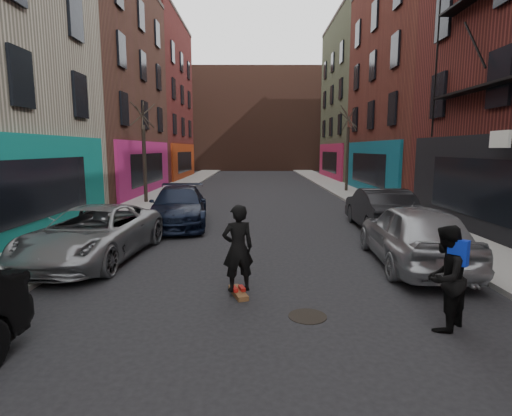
{
  "coord_description": "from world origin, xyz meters",
  "views": [
    {
      "loc": [
        -0.16,
        -3.82,
        3.03
      ],
      "look_at": [
        -0.15,
        5.75,
        1.6
      ],
      "focal_mm": 28.0,
      "sensor_mm": 36.0,
      "label": 1
    }
  ],
  "objects_px": {
    "parked_right_far": "(413,234)",
    "manhole": "(308,316)",
    "skateboarder": "(238,248)",
    "tree_right_far": "(348,141)",
    "tree_left_far": "(144,142)",
    "skateboard": "(238,293)",
    "parked_right_end": "(380,209)",
    "pedestrian": "(445,278)",
    "parked_left_end": "(179,206)",
    "parked_left_far": "(94,233)"
  },
  "relations": [
    {
      "from": "skateboarder",
      "to": "tree_left_far",
      "type": "bearing_deg",
      "value": -86.07
    },
    {
      "from": "tree_right_far",
      "to": "parked_right_far",
      "type": "relative_size",
      "value": 1.39
    },
    {
      "from": "tree_right_far",
      "to": "manhole",
      "type": "xyz_separation_m",
      "value": [
        -5.41,
        -20.93,
        -3.52
      ]
    },
    {
      "from": "parked_right_far",
      "to": "pedestrian",
      "type": "height_order",
      "value": "pedestrian"
    },
    {
      "from": "parked_right_far",
      "to": "skateboard",
      "type": "height_order",
      "value": "parked_right_far"
    },
    {
      "from": "skateboard",
      "to": "manhole",
      "type": "distance_m",
      "value": 1.7
    },
    {
      "from": "skateboard",
      "to": "tree_right_far",
      "type": "bearing_deg",
      "value": 52.94
    },
    {
      "from": "parked_right_end",
      "to": "pedestrian",
      "type": "height_order",
      "value": "pedestrian"
    },
    {
      "from": "parked_right_far",
      "to": "skateboarder",
      "type": "bearing_deg",
      "value": 29.11
    },
    {
      "from": "parked_right_far",
      "to": "manhole",
      "type": "height_order",
      "value": "parked_right_far"
    },
    {
      "from": "tree_right_far",
      "to": "skateboard",
      "type": "relative_size",
      "value": 8.5
    },
    {
      "from": "parked_left_far",
      "to": "tree_left_far",
      "type": "bearing_deg",
      "value": 103.14
    },
    {
      "from": "parked_left_far",
      "to": "pedestrian",
      "type": "height_order",
      "value": "pedestrian"
    },
    {
      "from": "parked_left_far",
      "to": "parked_left_end",
      "type": "distance_m",
      "value": 5.14
    },
    {
      "from": "skateboarder",
      "to": "manhole",
      "type": "height_order",
      "value": "skateboarder"
    },
    {
      "from": "parked_left_end",
      "to": "parked_right_end",
      "type": "xyz_separation_m",
      "value": [
        7.72,
        -0.81,
        0.02
      ]
    },
    {
      "from": "parked_right_far",
      "to": "manhole",
      "type": "xyz_separation_m",
      "value": [
        -3.15,
        -3.23,
        -0.83
      ]
    },
    {
      "from": "skateboarder",
      "to": "manhole",
      "type": "relative_size",
      "value": 2.59
    },
    {
      "from": "tree_right_far",
      "to": "pedestrian",
      "type": "xyz_separation_m",
      "value": [
        -3.2,
        -21.42,
        -2.63
      ]
    },
    {
      "from": "parked_right_far",
      "to": "skateboard",
      "type": "distance_m",
      "value": 5.02
    },
    {
      "from": "parked_right_far",
      "to": "skateboard",
      "type": "bearing_deg",
      "value": 29.11
    },
    {
      "from": "skateboard",
      "to": "pedestrian",
      "type": "distance_m",
      "value": 3.95
    },
    {
      "from": "skateboarder",
      "to": "pedestrian",
      "type": "distance_m",
      "value": 3.86
    },
    {
      "from": "pedestrian",
      "to": "manhole",
      "type": "relative_size",
      "value": 2.55
    },
    {
      "from": "parked_right_end",
      "to": "skateboard",
      "type": "height_order",
      "value": "parked_right_end"
    },
    {
      "from": "tree_left_far",
      "to": "manhole",
      "type": "bearing_deg",
      "value": -64.93
    },
    {
      "from": "tree_left_far",
      "to": "pedestrian",
      "type": "bearing_deg",
      "value": -59.18
    },
    {
      "from": "parked_left_far",
      "to": "parked_left_end",
      "type": "height_order",
      "value": "parked_left_end"
    },
    {
      "from": "tree_left_far",
      "to": "skateboarder",
      "type": "bearing_deg",
      "value": -67.72
    },
    {
      "from": "skateboard",
      "to": "tree_left_far",
      "type": "bearing_deg",
      "value": 93.93
    },
    {
      "from": "tree_left_far",
      "to": "parked_right_end",
      "type": "bearing_deg",
      "value": -33.12
    },
    {
      "from": "tree_right_far",
      "to": "parked_left_end",
      "type": "relative_size",
      "value": 1.29
    },
    {
      "from": "parked_left_far",
      "to": "skateboard",
      "type": "xyz_separation_m",
      "value": [
        4.08,
        -2.72,
        -0.68
      ]
    },
    {
      "from": "parked_right_far",
      "to": "parked_right_end",
      "type": "xyz_separation_m",
      "value": [
        0.58,
        4.71,
        -0.05
      ]
    },
    {
      "from": "parked_left_end",
      "to": "parked_right_end",
      "type": "distance_m",
      "value": 7.76
    },
    {
      "from": "parked_left_far",
      "to": "parked_right_end",
      "type": "distance_m",
      "value": 10.01
    },
    {
      "from": "tree_right_far",
      "to": "parked_left_end",
      "type": "bearing_deg",
      "value": -127.65
    },
    {
      "from": "tree_right_far",
      "to": "manhole",
      "type": "height_order",
      "value": "tree_right_far"
    },
    {
      "from": "tree_left_far",
      "to": "parked_right_far",
      "type": "bearing_deg",
      "value": -49.08
    },
    {
      "from": "pedestrian",
      "to": "parked_right_far",
      "type": "bearing_deg",
      "value": -146.72
    },
    {
      "from": "parked_left_end",
      "to": "parked_left_far",
      "type": "bearing_deg",
      "value": -112.36
    },
    {
      "from": "tree_left_far",
      "to": "parked_left_end",
      "type": "bearing_deg",
      "value": -64.12
    },
    {
      "from": "pedestrian",
      "to": "parked_left_far",
      "type": "bearing_deg",
      "value": -72.05
    },
    {
      "from": "parked_left_far",
      "to": "parked_left_end",
      "type": "bearing_deg",
      "value": 79.15
    },
    {
      "from": "tree_right_far",
      "to": "parked_right_far",
      "type": "height_order",
      "value": "tree_right_far"
    },
    {
      "from": "parked_left_far",
      "to": "skateboard",
      "type": "height_order",
      "value": "parked_left_far"
    },
    {
      "from": "tree_right_far",
      "to": "parked_left_end",
      "type": "xyz_separation_m",
      "value": [
        -9.4,
        -12.18,
        -2.77
      ]
    },
    {
      "from": "tree_left_far",
      "to": "parked_left_far",
      "type": "relative_size",
      "value": 1.24
    },
    {
      "from": "parked_right_far",
      "to": "parked_left_end",
      "type": "bearing_deg",
      "value": -34.33
    },
    {
      "from": "tree_left_far",
      "to": "parked_left_far",
      "type": "height_order",
      "value": "tree_left_far"
    }
  ]
}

